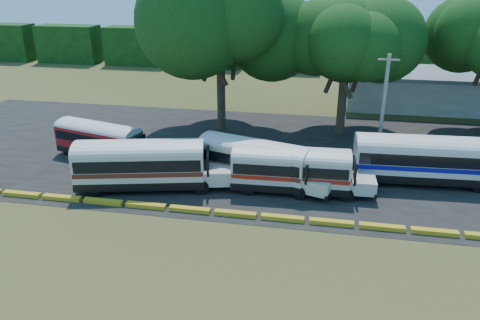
% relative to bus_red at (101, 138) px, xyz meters
% --- Properties ---
extents(ground, '(160.00, 160.00, 0.00)m').
position_rel_bus_red_xyz_m(ground, '(11.29, -8.73, -1.71)').
color(ground, '#344717').
rests_on(ground, ground).
extents(asphalt_strip, '(64.00, 24.00, 0.02)m').
position_rel_bus_red_xyz_m(asphalt_strip, '(12.29, 3.27, -1.70)').
color(asphalt_strip, black).
rests_on(asphalt_strip, ground).
extents(curb, '(53.70, 0.45, 0.30)m').
position_rel_bus_red_xyz_m(curb, '(11.29, -7.73, -1.56)').
color(curb, gold).
rests_on(curb, ground).
extents(terminal_building, '(19.00, 9.00, 4.00)m').
position_rel_bus_red_xyz_m(terminal_building, '(29.29, 21.27, 0.32)').
color(terminal_building, beige).
rests_on(terminal_building, ground).
extents(treeline_backdrop, '(130.00, 4.00, 6.00)m').
position_rel_bus_red_xyz_m(treeline_backdrop, '(11.29, 39.27, 1.29)').
color(treeline_backdrop, black).
rests_on(treeline_backdrop, ground).
extents(bus_red, '(9.36, 4.55, 2.99)m').
position_rel_bus_red_xyz_m(bus_red, '(0.00, 0.00, 0.00)').
color(bus_red, black).
rests_on(bus_red, ground).
extents(bus_cream_west, '(11.24, 5.13, 3.59)m').
position_rel_bus_red_xyz_m(bus_cream_west, '(5.70, -4.94, 0.32)').
color(bus_cream_west, black).
rests_on(bus_cream_west, ground).
extents(bus_cream_east, '(10.31, 5.23, 3.30)m').
position_rel_bus_red_xyz_m(bus_cream_east, '(13.36, -2.61, 0.15)').
color(bus_cream_east, black).
rests_on(bus_cream_east, ground).
extents(bus_white_red, '(9.96, 2.82, 3.25)m').
position_rel_bus_red_xyz_m(bus_white_red, '(16.08, -3.50, 0.12)').
color(bus_white_red, black).
rests_on(bus_white_red, ground).
extents(bus_white_blue, '(10.97, 3.22, 3.57)m').
position_rel_bus_red_xyz_m(bus_white_blue, '(24.94, -0.33, 0.30)').
color(bus_white_blue, black).
rests_on(bus_white_blue, ground).
extents(tree_west, '(12.35, 12.35, 14.86)m').
position_rel_bus_red_xyz_m(tree_west, '(8.04, 9.33, 8.59)').
color(tree_west, '#38291C').
rests_on(tree_west, ground).
extents(tree_center, '(10.22, 10.22, 12.46)m').
position_rel_bus_red_xyz_m(tree_center, '(19.43, 9.86, 6.96)').
color(tree_center, '#38291C').
rests_on(tree_center, ground).
extents(utility_pole, '(1.60, 0.30, 8.65)m').
position_rel_bus_red_xyz_m(utility_pole, '(22.40, 3.57, 2.72)').
color(utility_pole, gray).
rests_on(utility_pole, ground).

